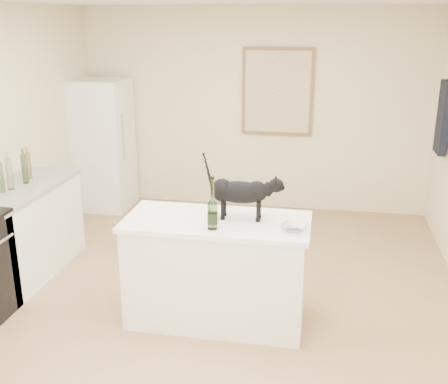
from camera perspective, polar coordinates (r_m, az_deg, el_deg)
floor at (r=4.92m, az=-1.42°, el=-11.87°), size 5.50×5.50×0.00m
wall_back at (r=7.07m, az=3.20°, el=8.63°), size 4.50×0.00×4.50m
wall_front at (r=2.04m, az=-18.89°, el=-17.42°), size 4.50×0.00×4.50m
island_base at (r=4.52m, az=-0.75°, el=-8.50°), size 1.44×0.67×0.86m
island_top at (r=4.34m, az=-0.77°, el=-3.18°), size 1.50×0.70×0.04m
left_cabinets at (r=5.67m, az=-20.48°, el=-4.04°), size 0.60×1.40×0.86m
left_countertop at (r=5.53m, az=-20.99°, el=0.30°), size 0.62×1.44×0.04m
fridge at (r=7.29m, az=-12.72°, el=4.90°), size 0.68×0.68×1.70m
artwork_frame at (r=6.97m, az=5.69°, el=10.51°), size 0.90×0.03×1.10m
artwork_canvas at (r=6.95m, az=5.67°, el=10.49°), size 0.82×0.00×1.02m
hanging_garment at (r=6.43m, az=22.21°, el=7.30°), size 0.08×0.34×0.80m
black_cat at (r=4.29m, az=1.70°, el=-0.33°), size 0.57×0.18×0.40m
wine_bottle at (r=4.08m, az=-1.23°, el=-1.53°), size 0.09×0.09×0.37m
glass_bowl at (r=4.13m, az=7.48°, el=-3.79°), size 0.25×0.25×0.05m
fridge_paper at (r=7.06m, az=-10.43°, el=8.72°), size 0.03×0.15×0.19m
counter_bottle_cluster at (r=5.52m, az=-21.23°, el=2.00°), size 0.12×0.51×0.30m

